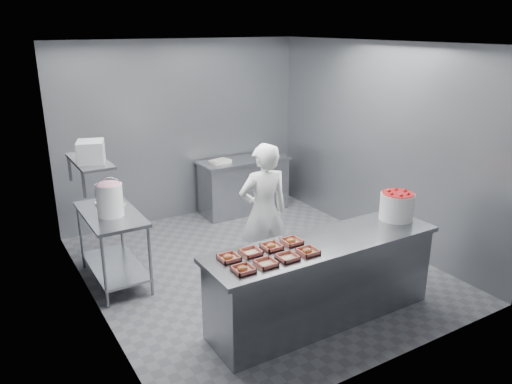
# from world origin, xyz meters

# --- Properties ---
(floor) EXTENTS (4.50, 4.50, 0.00)m
(floor) POSITION_xyz_m (0.00, 0.00, 0.00)
(floor) COLOR #4C4C51
(floor) RESTS_ON ground
(ceiling) EXTENTS (4.50, 4.50, 0.00)m
(ceiling) POSITION_xyz_m (0.00, 0.00, 2.80)
(ceiling) COLOR white
(ceiling) RESTS_ON wall_back
(wall_back) EXTENTS (4.00, 0.04, 2.80)m
(wall_back) POSITION_xyz_m (0.00, 2.25, 1.40)
(wall_back) COLOR slate
(wall_back) RESTS_ON ground
(wall_left) EXTENTS (0.04, 4.50, 2.80)m
(wall_left) POSITION_xyz_m (-2.00, 0.00, 1.40)
(wall_left) COLOR slate
(wall_left) RESTS_ON ground
(wall_right) EXTENTS (0.04, 4.50, 2.80)m
(wall_right) POSITION_xyz_m (2.00, 0.00, 1.40)
(wall_right) COLOR slate
(wall_right) RESTS_ON ground
(service_counter) EXTENTS (2.60, 0.70, 0.90)m
(service_counter) POSITION_xyz_m (0.00, -1.35, 0.45)
(service_counter) COLOR slate
(service_counter) RESTS_ON ground
(prep_table) EXTENTS (0.60, 1.20, 0.90)m
(prep_table) POSITION_xyz_m (-1.65, 0.60, 0.59)
(prep_table) COLOR slate
(prep_table) RESTS_ON ground
(back_counter) EXTENTS (1.50, 0.60, 0.90)m
(back_counter) POSITION_xyz_m (0.90, 1.90, 0.45)
(back_counter) COLOR slate
(back_counter) RESTS_ON ground
(wall_shelf) EXTENTS (0.35, 0.90, 0.03)m
(wall_shelf) POSITION_xyz_m (-1.82, 0.60, 1.55)
(wall_shelf) COLOR slate
(wall_shelf) RESTS_ON wall_left
(tray_0) EXTENTS (0.19, 0.18, 0.06)m
(tray_0) POSITION_xyz_m (-1.04, -1.49, 0.92)
(tray_0) COLOR tan
(tray_0) RESTS_ON service_counter
(tray_1) EXTENTS (0.19, 0.18, 0.04)m
(tray_1) POSITION_xyz_m (-0.79, -1.49, 0.92)
(tray_1) COLOR tan
(tray_1) RESTS_ON service_counter
(tray_2) EXTENTS (0.19, 0.18, 0.04)m
(tray_2) POSITION_xyz_m (-0.55, -1.49, 0.92)
(tray_2) COLOR tan
(tray_2) RESTS_ON service_counter
(tray_3) EXTENTS (0.19, 0.18, 0.06)m
(tray_3) POSITION_xyz_m (-0.32, -1.49, 0.92)
(tray_3) COLOR tan
(tray_3) RESTS_ON service_counter
(tray_4) EXTENTS (0.19, 0.18, 0.06)m
(tray_4) POSITION_xyz_m (-1.04, -1.21, 0.92)
(tray_4) COLOR tan
(tray_4) RESTS_ON service_counter
(tray_5) EXTENTS (0.19, 0.18, 0.04)m
(tray_5) POSITION_xyz_m (-0.79, -1.21, 0.92)
(tray_5) COLOR tan
(tray_5) RESTS_ON service_counter
(tray_6) EXTENTS (0.19, 0.18, 0.06)m
(tray_6) POSITION_xyz_m (-0.56, -1.21, 0.92)
(tray_6) COLOR tan
(tray_6) RESTS_ON service_counter
(tray_7) EXTENTS (0.19, 0.18, 0.06)m
(tray_7) POSITION_xyz_m (-0.32, -1.21, 0.92)
(tray_7) COLOR tan
(tray_7) RESTS_ON service_counter
(worker) EXTENTS (0.67, 0.49, 1.71)m
(worker) POSITION_xyz_m (-0.03, -0.22, 0.85)
(worker) COLOR white
(worker) RESTS_ON ground
(strawberry_tub) EXTENTS (0.38, 0.38, 0.31)m
(strawberry_tub) POSITION_xyz_m (1.08, -1.28, 1.07)
(strawberry_tub) COLOR white
(strawberry_tub) RESTS_ON service_counter
(glaze_bucket) EXTENTS (0.32, 0.30, 0.46)m
(glaze_bucket) POSITION_xyz_m (-1.67, 0.50, 1.10)
(glaze_bucket) COLOR white
(glaze_bucket) RESTS_ON prep_table
(bucket_lid) EXTENTS (0.35, 0.35, 0.02)m
(bucket_lid) POSITION_xyz_m (-1.59, 0.95, 0.91)
(bucket_lid) COLOR white
(bucket_lid) RESTS_ON prep_table
(rag) EXTENTS (0.19, 0.17, 0.02)m
(rag) POSITION_xyz_m (-1.51, 0.78, 0.91)
(rag) COLOR #CCB28C
(rag) RESTS_ON prep_table
(appliance) EXTENTS (0.36, 0.39, 0.24)m
(appliance) POSITION_xyz_m (-1.82, 0.48, 1.68)
(appliance) COLOR gray
(appliance) RESTS_ON wall_shelf
(paper_stack) EXTENTS (0.33, 0.26, 0.05)m
(paper_stack) POSITION_xyz_m (0.47, 1.90, 0.92)
(paper_stack) COLOR silver
(paper_stack) RESTS_ON back_counter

